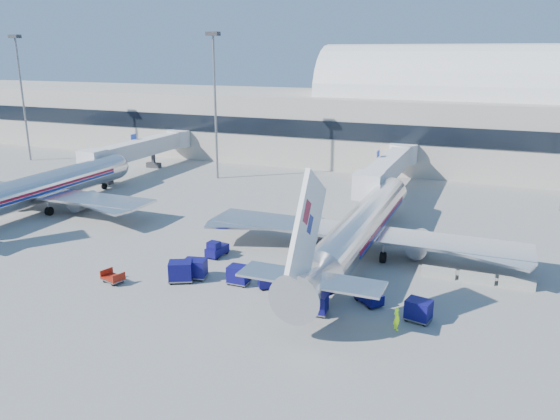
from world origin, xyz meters
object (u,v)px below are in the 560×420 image
at_px(cart_train_a, 239,275).
at_px(cart_train_c, 181,271).
at_px(mast_west, 215,85).
at_px(cart_solo_near, 316,304).
at_px(tug_right, 368,294).
at_px(cart_open_red, 113,279).
at_px(barrier_mid, 477,278).
at_px(jetbridge_near, 390,166).
at_px(barrier_far, 517,283).
at_px(cart_solo_far, 419,310).
at_px(jetbridge_mid, 145,148).
at_px(mast_far_west, 20,80).
at_px(cart_train_b, 195,268).
at_px(ramp_worker, 397,319).
at_px(barrier_near, 438,272).
at_px(airliner_main, 360,228).
at_px(airliner_mid, 37,189).
at_px(tug_lead, 271,280).
at_px(tug_left, 216,249).

relative_size(cart_train_a, cart_train_c, 0.72).
height_order(mast_west, cart_solo_near, mast_west).
relative_size(tug_right, cart_open_red, 1.24).
bearing_deg(barrier_mid, jetbridge_near, 115.44).
height_order(barrier_far, cart_solo_far, cart_solo_far).
height_order(jetbridge_mid, mast_far_west, mast_far_west).
xyz_separation_m(barrier_mid, barrier_far, (3.30, 0.00, 0.00)).
distance_m(mast_far_west, barrier_mid, 87.17).
distance_m(jetbridge_near, barrier_far, 33.63).
distance_m(mast_west, tug_right, 50.80).
distance_m(mast_west, barrier_mid, 51.92).
bearing_deg(cart_solo_far, cart_train_b, -169.37).
relative_size(cart_train_a, ramp_worker, 1.09).
bearing_deg(barrier_near, cart_train_b, -156.94).
xyz_separation_m(cart_train_b, ramp_worker, (18.60, -2.62, -0.09)).
height_order(airliner_main, cart_open_red, airliner_main).
height_order(jetbridge_mid, cart_open_red, jetbridge_mid).
bearing_deg(airliner_main, mast_far_west, 159.99).
distance_m(cart_solo_far, ramp_worker, 2.37).
xyz_separation_m(tug_right, ramp_worker, (2.98, -3.59, 0.12)).
height_order(airliner_mid, cart_train_b, airliner_mid).
distance_m(cart_train_b, cart_solo_near, 12.56).
relative_size(barrier_mid, cart_solo_near, 1.52).
xyz_separation_m(airliner_main, cart_train_c, (-13.11, -12.30, -1.93)).
height_order(tug_right, cart_train_b, cart_train_b).
bearing_deg(mast_west, barrier_near, -36.38).
bearing_deg(ramp_worker, jetbridge_near, -30.15).
bearing_deg(airliner_mid, ramp_worker, -15.90).
relative_size(barrier_mid, tug_lead, 1.15).
distance_m(jetbridge_mid, cart_train_b, 49.42).
bearing_deg(tug_lead, tug_left, 116.10).
xyz_separation_m(mast_west, tug_right, (33.33, -35.67, -14.04)).
relative_size(cart_solo_near, cart_solo_far, 0.90).
relative_size(airliner_main, cart_train_a, 19.66).
xyz_separation_m(tug_lead, cart_solo_far, (12.75, -1.28, 0.20)).
xyz_separation_m(jetbridge_mid, cart_train_a, (36.31, -37.12, -3.04)).
height_order(barrier_near, barrier_far, same).
distance_m(jetbridge_mid, tug_lead, 53.89).
xyz_separation_m(mast_west, ramp_worker, (36.31, -39.26, -13.92)).
bearing_deg(barrier_near, tug_lead, -148.76).
height_order(mast_west, cart_open_red, mast_west).
distance_m(barrier_mid, tug_left, 24.68).
xyz_separation_m(cart_train_c, cart_solo_near, (13.13, -1.36, -0.12)).
distance_m(tug_lead, cart_train_c, 8.16).
bearing_deg(barrier_mid, mast_far_west, 161.00).
height_order(airliner_mid, jetbridge_near, airliner_mid).
bearing_deg(ramp_worker, jetbridge_mid, 9.28).
distance_m(barrier_mid, cart_solo_far, 9.99).
height_order(jetbridge_near, cart_train_c, jetbridge_near).
height_order(cart_train_b, ramp_worker, cart_train_b).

